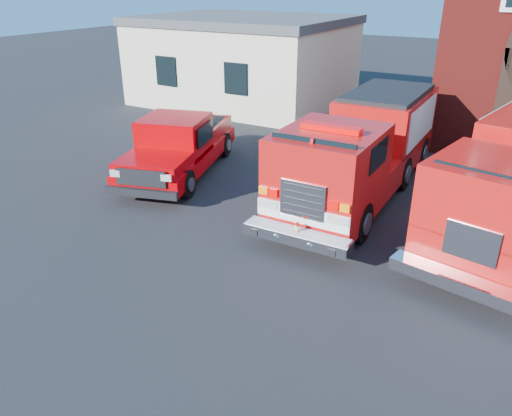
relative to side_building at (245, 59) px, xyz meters
The scene contains 4 objects.
ground 15.96m from the side_building, 55.30° to the right, with size 100.00×100.00×0.00m, color black.
side_building is the anchor object (origin of this frame).
fire_engine 13.40m from the side_building, 43.03° to the right, with size 2.68×9.16×2.81m.
pickup_truck 11.29m from the side_building, 69.92° to the right, with size 3.90×6.54×2.02m.
Camera 1 is at (5.26, -10.19, 6.12)m, focal length 35.00 mm.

